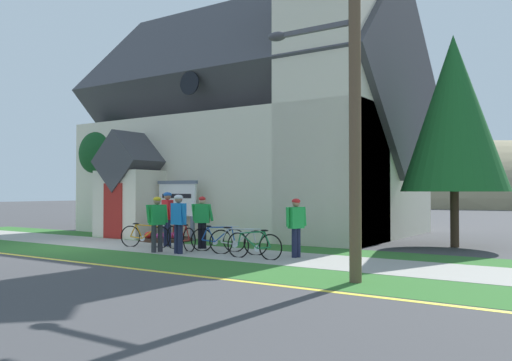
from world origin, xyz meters
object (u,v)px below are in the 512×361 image
at_px(bicycle_white, 145,236).
at_px(bicycle_blue, 181,238).
at_px(cyclist_in_blue_jersey, 167,214).
at_px(yard_deciduous_tree, 118,155).
at_px(bicycle_yellow, 238,242).
at_px(cyclist_in_red_jersey, 179,219).
at_px(roadside_conifer, 454,113).
at_px(utility_pole, 349,71).
at_px(church_sign, 177,201).
at_px(cyclist_in_yellow_jersey, 157,220).
at_px(bicycle_green, 218,239).
at_px(cyclist_in_white_jersey, 296,223).
at_px(bicycle_silver, 254,245).
at_px(cyclist_in_orange_jersey, 202,218).

distance_m(bicycle_white, bicycle_blue, 1.51).
relative_size(cyclist_in_blue_jersey, yard_deciduous_tree, 0.35).
bearing_deg(cyclist_in_blue_jersey, bicycle_yellow, -9.31).
xyz_separation_m(cyclist_in_red_jersey, roadside_conifer, (6.14, 6.29, 3.32)).
distance_m(bicycle_blue, utility_pole, 7.93).
distance_m(bicycle_white, cyclist_in_blue_jersey, 0.99).
height_order(church_sign, cyclist_in_yellow_jersey, church_sign).
bearing_deg(bicycle_green, church_sign, 148.53).
distance_m(cyclist_in_red_jersey, utility_pole, 6.94).
height_order(bicycle_green, cyclist_in_red_jersey, cyclist_in_red_jersey).
xyz_separation_m(church_sign, bicycle_blue, (2.52, -2.61, -1.06)).
bearing_deg(bicycle_yellow, roadside_conifer, 49.71).
bearing_deg(church_sign, bicycle_blue, -46.04).
relative_size(church_sign, cyclist_in_red_jersey, 1.29).
relative_size(bicycle_blue, utility_pole, 0.22).
relative_size(bicycle_white, yard_deciduous_tree, 0.34).
relative_size(bicycle_yellow, cyclist_in_white_jersey, 1.05).
xyz_separation_m(church_sign, cyclist_in_yellow_jersey, (2.33, -3.43, -0.49)).
distance_m(bicycle_green, cyclist_in_white_jersey, 2.73).
xyz_separation_m(bicycle_blue, cyclist_in_red_jersey, (0.59, -0.76, 0.62)).
distance_m(cyclist_in_yellow_jersey, yard_deciduous_tree, 9.71).
xyz_separation_m(bicycle_white, cyclist_in_red_jersey, (2.10, -0.75, 0.63)).
bearing_deg(roadside_conifer, cyclist_in_white_jersey, -119.69).
height_order(bicycle_yellow, bicycle_silver, bicycle_silver).
height_order(bicycle_yellow, utility_pole, utility_pole).
distance_m(church_sign, yard_deciduous_tree, 6.06).
relative_size(church_sign, cyclist_in_orange_jersey, 1.34).
distance_m(bicycle_white, roadside_conifer, 10.69).
bearing_deg(bicycle_silver, cyclist_in_red_jersey, -172.60).
relative_size(bicycle_silver, roadside_conifer, 0.25).
bearing_deg(church_sign, cyclist_in_blue_jersey, -55.11).
bearing_deg(cyclist_in_red_jersey, bicycle_blue, 127.95).
xyz_separation_m(bicycle_yellow, cyclist_in_white_jersey, (1.70, 0.32, 0.55)).
bearing_deg(bicycle_blue, bicycle_white, -179.63).
distance_m(utility_pole, roadside_conifer, 7.85).
distance_m(bicycle_white, cyclist_in_orange_jersey, 2.01).
height_order(cyclist_in_yellow_jersey, roadside_conifer, roadside_conifer).
xyz_separation_m(cyclist_in_yellow_jersey, yard_deciduous_tree, (-7.70, 5.34, 2.52)).
distance_m(bicycle_blue, cyclist_in_blue_jersey, 1.42).
height_order(bicycle_blue, cyclist_in_orange_jersey, cyclist_in_orange_jersey).
distance_m(cyclist_in_yellow_jersey, cyclist_in_white_jersey, 4.17).
relative_size(bicycle_blue, roadside_conifer, 0.25).
distance_m(church_sign, cyclist_in_blue_jersey, 2.50).
distance_m(cyclist_in_blue_jersey, utility_pole, 8.77).
xyz_separation_m(cyclist_in_white_jersey, yard_deciduous_tree, (-11.70, 4.13, 2.55)).
bearing_deg(yard_deciduous_tree, church_sign, -19.54).
distance_m(cyclist_in_orange_jersey, cyclist_in_white_jersey, 3.52).
bearing_deg(cyclist_in_red_jersey, cyclist_in_yellow_jersey, -175.31).
bearing_deg(church_sign, cyclist_in_yellow_jersey, -55.85).
distance_m(roadside_conifer, yard_deciduous_tree, 14.69).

